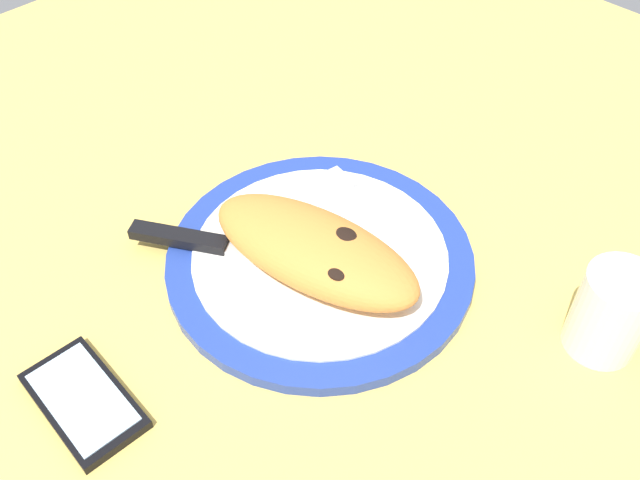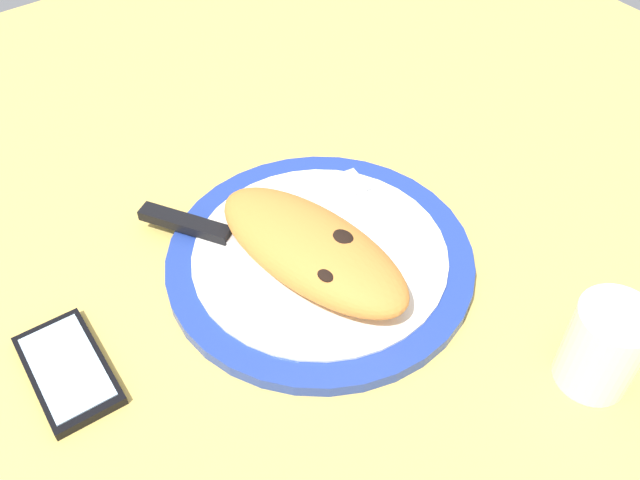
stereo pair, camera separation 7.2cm
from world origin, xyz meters
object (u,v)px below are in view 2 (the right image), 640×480
at_px(knife, 207,230).
at_px(smartphone, 68,370).
at_px(plate, 320,259).
at_px(calzone, 312,249).
at_px(water_glass, 602,350).
at_px(fork, 374,207).

relative_size(knife, smartphone, 1.63).
bearing_deg(knife, plate, -140.05).
height_order(calzone, knife, calzone).
bearing_deg(water_glass, plate, 24.25).
height_order(plate, calzone, calzone).
bearing_deg(plate, fork, -78.32).
xyz_separation_m(calzone, water_glass, (-0.25, -0.14, -0.00)).
xyz_separation_m(plate, water_glass, (-0.26, -0.12, 0.03)).
xyz_separation_m(smartphone, water_glass, (-0.30, -0.39, 0.03)).
distance_m(calzone, smartphone, 0.26).
xyz_separation_m(plate, knife, (0.10, 0.08, 0.01)).
xyz_separation_m(calzone, smartphone, (0.04, 0.25, -0.04)).
bearing_deg(fork, smartphone, 88.06).
height_order(calzone, water_glass, water_glass).
bearing_deg(fork, water_glass, -174.32).
relative_size(plate, knife, 1.58).
bearing_deg(fork, knife, 65.66).
xyz_separation_m(plate, smartphone, (0.03, 0.27, -0.00)).
bearing_deg(plate, calzone, 118.93).
xyz_separation_m(fork, smartphone, (0.01, 0.36, -0.01)).
xyz_separation_m(calzone, knife, (0.11, 0.06, -0.02)).
bearing_deg(fork, calzone, 104.78).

